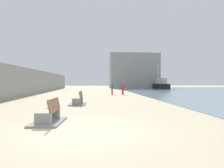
{
  "coord_description": "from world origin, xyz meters",
  "views": [
    {
      "loc": [
        0.34,
        -7.35,
        1.65
      ],
      "look_at": [
        2.29,
        15.35,
        1.39
      ],
      "focal_mm": 34.72,
      "sensor_mm": 36.0,
      "label": 1
    }
  ],
  "objects_px": {
    "person_standing": "(112,87)",
    "person_walking": "(123,88)",
    "bench_far": "(78,101)",
    "bench_near": "(49,117)",
    "boat_nearest": "(160,85)"
  },
  "relations": [
    {
      "from": "person_walking",
      "to": "boat_nearest",
      "type": "height_order",
      "value": "boat_nearest"
    },
    {
      "from": "bench_near",
      "to": "bench_far",
      "type": "bearing_deg",
      "value": 84.33
    },
    {
      "from": "bench_far",
      "to": "person_walking",
      "type": "relative_size",
      "value": 1.4
    },
    {
      "from": "boat_nearest",
      "to": "bench_far",
      "type": "bearing_deg",
      "value": -116.32
    },
    {
      "from": "bench_near",
      "to": "person_standing",
      "type": "bearing_deg",
      "value": 77.22
    },
    {
      "from": "bench_near",
      "to": "bench_far",
      "type": "relative_size",
      "value": 1.01
    },
    {
      "from": "bench_far",
      "to": "person_standing",
      "type": "relative_size",
      "value": 1.26
    },
    {
      "from": "bench_far",
      "to": "boat_nearest",
      "type": "xyz_separation_m",
      "value": [
        16.2,
        32.75,
        0.68
      ]
    },
    {
      "from": "person_standing",
      "to": "person_walking",
      "type": "bearing_deg",
      "value": 8.32
    },
    {
      "from": "person_standing",
      "to": "boat_nearest",
      "type": "bearing_deg",
      "value": 59.23
    },
    {
      "from": "person_walking",
      "to": "boat_nearest",
      "type": "relative_size",
      "value": 0.19
    },
    {
      "from": "bench_far",
      "to": "person_walking",
      "type": "height_order",
      "value": "person_walking"
    },
    {
      "from": "bench_near",
      "to": "person_walking",
      "type": "xyz_separation_m",
      "value": [
        5.47,
        18.29,
        0.64
      ]
    },
    {
      "from": "person_walking",
      "to": "person_standing",
      "type": "bearing_deg",
      "value": -171.68
    },
    {
      "from": "person_walking",
      "to": "person_standing",
      "type": "distance_m",
      "value": 1.39
    }
  ]
}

